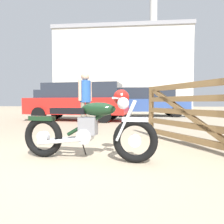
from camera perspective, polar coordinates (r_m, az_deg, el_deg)
The scene contains 8 objects.
ground_plane at distance 2.99m, azimuth -8.39°, elevation -13.97°, with size 80.00×80.00×0.00m, color gray.
vintage_motorcycle at distance 3.04m, azimuth -6.02°, elevation -4.22°, with size 2.08×0.73×1.07m.
timber_gate at distance 4.06m, azimuth 22.73°, elevation 0.33°, with size 1.31×2.30×1.60m.
bystander at distance 5.48m, azimuth -7.59°, elevation 4.38°, with size 0.30×0.40×1.66m.
pale_sedan_back at distance 9.70m, azimuth -9.13°, elevation 3.18°, with size 4.86×2.34×1.74m.
red_hatchback_near at distance 15.26m, azimuth -13.43°, elevation 2.97°, with size 4.86×2.35×1.74m.
silver_sedan_mid at distance 12.77m, azimuth 9.80°, elevation 3.06°, with size 4.81×2.20×1.74m.
industrial_building at distance 31.33m, azimuth 3.00°, elevation 11.64°, with size 18.70×9.33×25.04m.
Camera 1 is at (0.68, -2.78, 0.86)m, focal length 32.34 mm.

